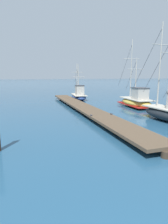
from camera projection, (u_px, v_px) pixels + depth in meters
The scene contains 3 objects.
floating_dock at pixel (83, 107), 18.12m from camera, with size 3.27×22.64×0.53m.
fishing_boat_1 at pixel (79, 95), 26.45m from camera, with size 2.62×5.96×4.98m.
fishing_boat_2 at pixel (136, 101), 20.37m from camera, with size 2.76×7.23×7.15m.
Camera 1 is at (-1.71, -0.04, 3.28)m, focal length 30.52 mm.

